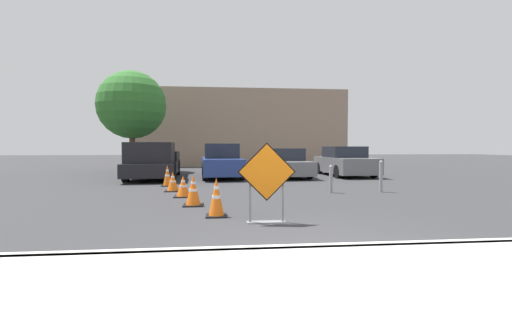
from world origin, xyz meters
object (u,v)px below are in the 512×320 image
(traffic_cone_third, at_px, (183,187))
(parked_car_second, at_px, (285,164))
(traffic_cone_second, at_px, (193,191))
(traffic_cone_fifth, at_px, (167,176))
(road_closed_sign, at_px, (267,179))
(parked_car_third, at_px, (345,162))
(traffic_cone_fourth, at_px, (173,182))
(pickup_truck, at_px, (153,162))
(parked_car_nearest, at_px, (221,162))
(bollard_nearest, at_px, (331,178))
(bollard_second, at_px, (381,175))
(traffic_cone_nearest, at_px, (216,197))

(traffic_cone_third, distance_m, parked_car_second, 7.61)
(traffic_cone_second, height_order, traffic_cone_fifth, traffic_cone_fifth)
(road_closed_sign, relative_size, traffic_cone_third, 2.49)
(traffic_cone_third, distance_m, parked_car_third, 9.75)
(road_closed_sign, relative_size, traffic_cone_fourth, 2.40)
(traffic_cone_fourth, bearing_deg, pickup_truck, 108.25)
(parked_car_nearest, xyz_separation_m, bollard_nearest, (3.39, -5.84, -0.27))
(road_closed_sign, height_order, parked_car_nearest, parked_car_nearest)
(traffic_cone_fourth, height_order, parked_car_nearest, parked_car_nearest)
(parked_car_nearest, xyz_separation_m, bollard_second, (5.02, -5.84, -0.20))
(parked_car_third, bearing_deg, bollard_nearest, 63.83)
(traffic_cone_fourth, bearing_deg, parked_car_second, 47.81)
(parked_car_nearest, bearing_deg, traffic_cone_nearest, 85.80)
(road_closed_sign, relative_size, traffic_cone_second, 2.00)
(traffic_cone_fourth, distance_m, parked_car_second, 6.87)
(road_closed_sign, xyz_separation_m, pickup_truck, (-3.88, 9.34, -0.10))
(traffic_cone_second, height_order, traffic_cone_fourth, traffic_cone_second)
(parked_car_second, xyz_separation_m, bollard_second, (1.96, -5.96, -0.10))
(traffic_cone_second, height_order, pickup_truck, pickup_truck)
(road_closed_sign, bearing_deg, traffic_cone_nearest, 142.50)
(bollard_nearest, height_order, bollard_second, bollard_second)
(traffic_cone_second, relative_size, parked_car_third, 0.18)
(traffic_cone_nearest, relative_size, traffic_cone_second, 1.07)
(parked_car_second, distance_m, bollard_second, 6.28)
(bollard_nearest, xyz_separation_m, bollard_second, (1.62, 0.00, 0.07))
(pickup_truck, distance_m, parked_car_nearest, 3.07)
(traffic_cone_third, distance_m, traffic_cone_fifth, 2.94)
(traffic_cone_nearest, xyz_separation_m, parked_car_third, (6.20, 9.43, 0.28))
(traffic_cone_second, distance_m, traffic_cone_fifth, 4.51)
(traffic_cone_fourth, distance_m, bollard_second, 6.64)
(traffic_cone_fourth, relative_size, parked_car_third, 0.15)
(traffic_cone_nearest, relative_size, parked_car_nearest, 0.17)
(traffic_cone_nearest, relative_size, pickup_truck, 0.15)
(road_closed_sign, xyz_separation_m, bollard_nearest, (2.55, 4.00, -0.37))
(traffic_cone_fifth, height_order, bollard_nearest, bollard_nearest)
(pickup_truck, height_order, parked_car_nearest, pickup_truck)
(traffic_cone_second, relative_size, traffic_cone_third, 1.25)
(traffic_cone_third, xyz_separation_m, parked_car_third, (7.19, 6.57, 0.38))
(road_closed_sign, relative_size, parked_car_third, 0.36)
(parked_car_nearest, relative_size, parked_car_second, 1.02)
(road_closed_sign, relative_size, pickup_truck, 0.27)
(road_closed_sign, height_order, traffic_cone_nearest, road_closed_sign)
(traffic_cone_third, bearing_deg, traffic_cone_fourth, 109.97)
(traffic_cone_fifth, relative_size, bollard_second, 0.77)
(traffic_cone_fifth, height_order, parked_car_nearest, parked_car_nearest)
(traffic_cone_second, bearing_deg, bollard_nearest, 25.35)
(bollard_second, bearing_deg, traffic_cone_second, -161.29)
(road_closed_sign, distance_m, pickup_truck, 10.11)
(traffic_cone_second, relative_size, bollard_second, 0.75)
(parked_car_second, xyz_separation_m, bollard_nearest, (0.34, -5.96, -0.17))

